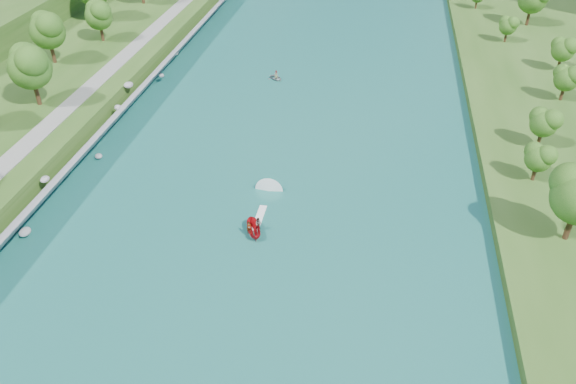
# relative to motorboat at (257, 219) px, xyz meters

# --- Properties ---
(ground) EXTENTS (260.00, 260.00, 0.00)m
(ground) POSITION_rel_motorboat_xyz_m (-0.38, -10.08, -0.68)
(ground) COLOR #2D5119
(ground) RESTS_ON ground
(river_water) EXTENTS (55.00, 240.00, 0.10)m
(river_water) POSITION_rel_motorboat_xyz_m (-0.38, 9.92, -0.63)
(river_water) COLOR #196054
(river_water) RESTS_ON ground
(riprap_bank) EXTENTS (3.94, 236.00, 4.08)m
(riprap_bank) POSITION_rel_motorboat_xyz_m (-26.23, 9.22, 1.12)
(riprap_bank) COLOR slate
(riprap_bank) RESTS_ON ground
(riverside_path) EXTENTS (3.00, 200.00, 0.10)m
(riverside_path) POSITION_rel_motorboat_xyz_m (-32.88, 9.92, 2.87)
(riverside_path) COLOR gray
(riverside_path) RESTS_ON berm_west
(motorboat) EXTENTS (3.60, 18.75, 1.92)m
(motorboat) POSITION_rel_motorboat_xyz_m (0.00, 0.00, 0.00)
(motorboat) COLOR #A90D13
(motorboat) RESTS_ON river_water
(raft) EXTENTS (3.63, 3.57, 1.65)m
(raft) POSITION_rel_motorboat_xyz_m (-5.71, 41.23, -0.21)
(raft) COLOR gray
(raft) RESTS_ON river_water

